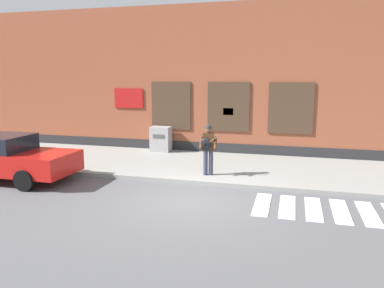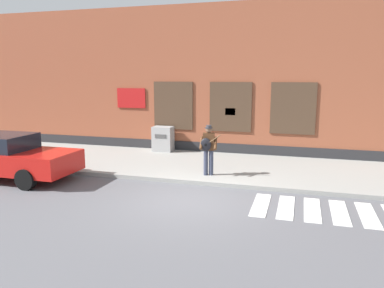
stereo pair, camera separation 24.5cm
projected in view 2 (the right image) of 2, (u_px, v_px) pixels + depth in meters
The scene contains 7 objects.
ground_plane at pixel (189, 200), 10.61m from camera, with size 160.00×160.00×0.00m, color #56565B.
sidewalk at pixel (218, 167), 14.20m from camera, with size 28.00×4.73×0.14m.
building_backdrop at pixel (239, 81), 17.75m from camera, with size 28.00×4.06×6.49m.
crosswalk at pixel (368, 215), 9.45m from camera, with size 5.78×1.90×0.01m.
red_car at pixel (9, 157), 12.63m from camera, with size 4.60×1.99×1.53m.
busker at pixel (208, 147), 12.55m from camera, with size 0.75×0.60×1.71m.
utility_box at pixel (163, 139), 16.72m from camera, with size 0.88×0.62×1.10m.
Camera 2 is at (2.96, -9.71, 3.47)m, focal length 35.00 mm.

